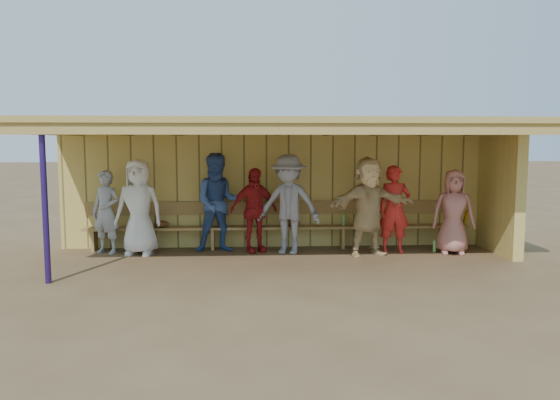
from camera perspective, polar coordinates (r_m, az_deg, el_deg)
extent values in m
plane|color=brown|center=(9.88, 0.11, -6.29)|extent=(90.00, 90.00, 0.00)
imported|color=#979A9F|center=(10.85, -17.71, -1.19)|extent=(0.68, 0.58, 1.59)
imported|color=white|center=(10.54, -14.55, -0.73)|extent=(0.95, 0.68, 1.80)
imported|color=#355394|center=(10.52, -6.43, -0.29)|extent=(1.00, 0.81, 1.91)
imported|color=#AA1B1B|center=(10.48, -2.75, -1.05)|extent=(1.03, 0.74, 1.62)
imported|color=gray|center=(10.31, 0.89, -0.45)|extent=(1.38, 1.07, 1.88)
imported|color=#E4C080|center=(10.26, 9.20, -0.65)|extent=(1.80, 1.03, 1.85)
imported|color=red|center=(10.60, 11.86, -0.97)|extent=(0.62, 0.41, 1.67)
imported|color=#BA7268|center=(10.79, 17.67, -1.20)|extent=(0.86, 0.64, 1.60)
cube|color=#D0B558|center=(11.03, -0.28, 1.34)|extent=(8.60, 0.20, 2.40)
cube|color=#D0B558|center=(11.17, 22.02, 0.95)|extent=(0.20, 1.62, 2.40)
cube|color=tan|center=(9.64, 0.11, 8.07)|extent=(8.80, 3.20, 0.10)
cube|color=tan|center=(8.14, 0.71, 7.48)|extent=(8.80, 0.10, 0.18)
cube|color=tan|center=(10.16, -21.97, 6.73)|extent=(0.08, 3.00, 0.16)
cube|color=tan|center=(9.90, -16.72, 6.95)|extent=(0.08, 3.00, 0.16)
cube|color=tan|center=(9.72, -11.23, 7.11)|extent=(0.08, 3.00, 0.16)
cube|color=tan|center=(9.64, -5.58, 7.21)|extent=(0.08, 3.00, 0.16)
cube|color=tan|center=(9.64, 0.11, 7.23)|extent=(0.08, 3.00, 0.16)
cube|color=tan|center=(9.74, 5.75, 7.19)|extent=(0.08, 3.00, 0.16)
cube|color=tan|center=(9.93, 11.21, 7.09)|extent=(0.08, 3.00, 0.16)
cube|color=tan|center=(10.21, 16.43, 6.93)|extent=(0.08, 3.00, 0.16)
cube|color=tan|center=(10.56, 21.32, 6.73)|extent=(0.08, 3.00, 0.16)
cylinder|color=navy|center=(8.83, -23.36, -0.41)|extent=(0.09, 0.09, 2.40)
cube|color=#A07F44|center=(10.84, -0.20, -2.88)|extent=(7.60, 0.32, 0.05)
cube|color=#A07F44|center=(10.94, -0.25, -0.80)|extent=(7.60, 0.04, 0.26)
cube|color=#A07F44|center=(11.28, -18.83, -4.01)|extent=(0.06, 0.29, 0.40)
cube|color=#A07F44|center=(10.89, -7.03, -4.08)|extent=(0.06, 0.29, 0.40)
cube|color=#A07F44|center=(11.01, 6.54, -3.96)|extent=(0.06, 0.29, 0.40)
cube|color=#A07F44|center=(11.62, 17.85, -3.68)|extent=(0.06, 0.29, 0.40)
cylinder|color=gold|center=(11.43, 18.48, -2.85)|extent=(0.13, 0.41, 0.80)
sphere|color=#C66F17|center=(11.49, 18.42, -4.63)|extent=(0.08, 0.08, 0.08)
ellipsoid|color=#593319|center=(10.90, -12.28, -2.48)|extent=(0.30, 0.24, 0.14)
ellipsoid|color=#593319|center=(10.96, -13.97, -2.47)|extent=(0.30, 0.24, 0.14)
ellipsoid|color=#593319|center=(10.79, 1.29, -2.42)|extent=(0.30, 0.24, 0.14)
cylinder|color=#7FC964|center=(11.01, 6.68, -2.06)|extent=(0.07, 0.07, 0.22)
cylinder|color=orange|center=(11.22, 11.61, -1.99)|extent=(0.07, 0.07, 0.22)
cylinder|color=#74C864|center=(10.97, 15.85, -4.67)|extent=(0.07, 0.07, 0.22)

